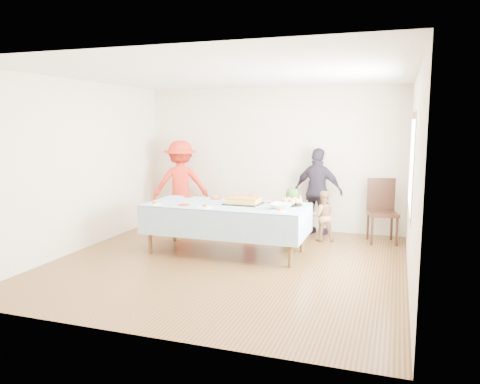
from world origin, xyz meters
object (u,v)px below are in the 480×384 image
(birthday_cake, at_px, (244,201))
(adult_left, at_px, (181,184))
(dining_chair, at_px, (382,207))
(party_table, at_px, (226,208))

(birthday_cake, relative_size, adult_left, 0.34)
(dining_chair, bearing_deg, adult_left, 166.77)
(birthday_cake, bearing_deg, dining_chair, 35.46)
(dining_chair, distance_m, adult_left, 3.82)
(party_table, relative_size, dining_chair, 2.29)
(adult_left, bearing_deg, party_table, 111.03)
(party_table, bearing_deg, dining_chair, 34.13)
(dining_chair, xyz_separation_m, adult_left, (-3.81, 0.02, 0.24))
(birthday_cake, bearing_deg, party_table, -158.21)
(party_table, xyz_separation_m, birthday_cake, (0.25, 0.10, 0.10))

